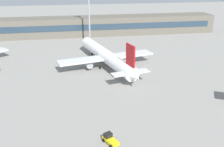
# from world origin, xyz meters

# --- Properties ---
(ground_plane) EXTENTS (400.00, 400.00, 0.00)m
(ground_plane) POSITION_xyz_m (0.00, 40.00, 0.00)
(ground_plane) COLOR gray
(terminal_building) EXTENTS (132.39, 12.13, 9.00)m
(terminal_building) POSITION_xyz_m (0.00, 103.57, 4.50)
(terminal_building) COLOR #5B564C
(terminal_building) RESTS_ON ground_plane
(airplane_mid) EXTENTS (32.77, 46.27, 11.57)m
(airplane_mid) POSITION_xyz_m (3.17, 55.77, 3.53)
(airplane_mid) COLOR white
(airplane_mid) RESTS_ON ground_plane
(baggage_tug_yellow) EXTENTS (2.96, 3.90, 1.75)m
(baggage_tug_yellow) POSITION_xyz_m (-2.70, 12.33, 0.80)
(baggage_tug_yellow) COLOR yellow
(baggage_tug_yellow) RESTS_ON ground_plane
(floodlight_tower_west) EXTENTS (3.20, 0.80, 27.28)m
(floodlight_tower_west) POSITION_xyz_m (1.10, 86.59, 15.68)
(floodlight_tower_west) COLOR gray
(floodlight_tower_west) RESTS_ON ground_plane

